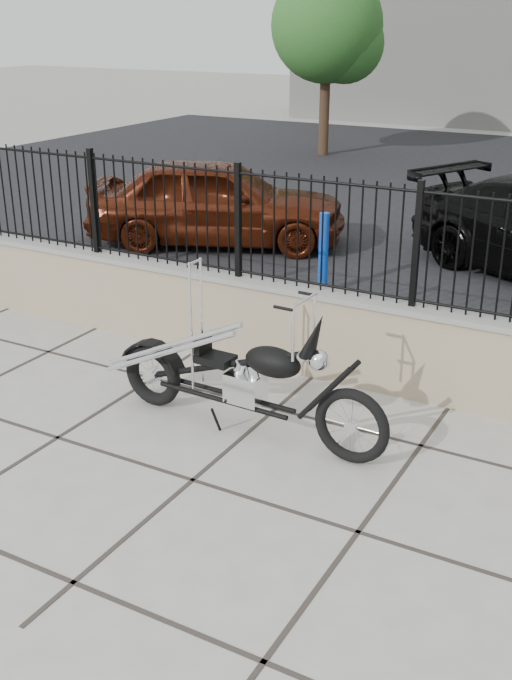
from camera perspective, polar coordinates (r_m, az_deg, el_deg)
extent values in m
plane|color=#99968E|center=(6.83, -4.56, -10.00)|extent=(90.00, 90.00, 0.00)
cube|color=gray|center=(8.58, 4.55, 0.56)|extent=(14.00, 0.36, 0.96)
cube|color=black|center=(8.24, 4.78, 7.56)|extent=(14.00, 0.08, 1.20)
imported|color=#47180A|center=(13.63, -2.82, 9.91)|extent=(4.66, 3.30, 1.47)
cylinder|color=blue|center=(11.16, 4.85, 6.21)|extent=(0.17, 0.17, 1.15)
cylinder|color=#382619|center=(22.98, 4.94, 16.56)|extent=(0.28, 0.28, 2.81)
sphere|color=#2E6626|center=(22.87, 5.13, 21.93)|extent=(3.00, 3.00, 3.00)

